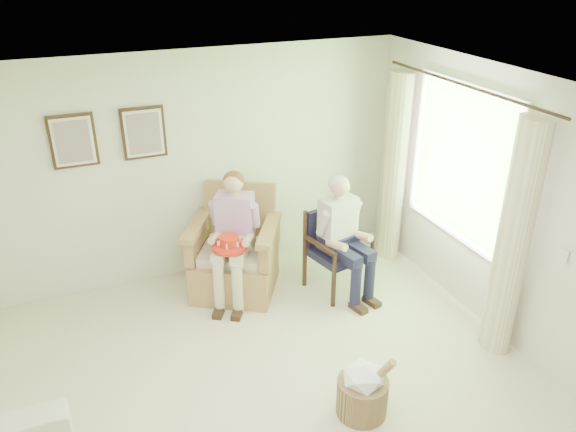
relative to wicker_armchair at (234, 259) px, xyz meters
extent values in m
plane|color=beige|center=(-0.30, -2.19, -0.37)|extent=(5.50, 5.50, 0.00)
cube|color=silver|center=(-0.30, 0.56, 0.93)|extent=(5.00, 0.04, 2.60)
cube|color=silver|center=(2.20, -2.19, 0.93)|extent=(0.04, 5.50, 2.60)
cube|color=white|center=(-0.30, -2.19, 2.23)|extent=(5.00, 5.50, 0.02)
cube|color=#2D6B23|center=(2.17, -0.99, 1.18)|extent=(0.02, 1.40, 1.50)
cube|color=white|center=(2.16, -0.99, 1.96)|extent=(0.04, 1.52, 0.06)
cube|color=white|center=(2.16, -0.99, 0.40)|extent=(0.04, 1.52, 0.06)
cylinder|color=#382114|center=(2.07, -0.99, 1.98)|extent=(0.03, 2.50, 0.03)
cylinder|color=beige|center=(2.03, -1.97, 0.78)|extent=(0.34, 0.34, 2.30)
cylinder|color=beige|center=(2.03, -0.01, 0.78)|extent=(0.34, 0.34, 2.30)
cube|color=#382114|center=(-1.45, 0.53, 1.41)|extent=(0.45, 0.03, 0.55)
cube|color=silver|center=(-1.45, 0.51, 1.41)|extent=(0.39, 0.01, 0.49)
cube|color=tan|center=(-1.45, 0.50, 1.41)|extent=(0.33, 0.01, 0.43)
cube|color=#382114|center=(-0.75, 0.53, 1.41)|extent=(0.45, 0.03, 0.55)
cube|color=silver|center=(-0.75, 0.51, 1.41)|extent=(0.39, 0.01, 0.49)
cube|color=tan|center=(-0.75, 0.50, 1.41)|extent=(0.33, 0.01, 0.43)
cube|color=tan|center=(0.00, -0.04, -0.14)|extent=(0.87, 0.84, 0.45)
cube|color=beige|center=(0.00, -0.07, 0.14)|extent=(0.67, 0.65, 0.11)
cube|color=tan|center=(0.00, 0.32, 0.45)|extent=(0.80, 0.25, 0.68)
cube|color=tan|center=(-0.40, -0.04, 0.26)|extent=(0.11, 0.78, 0.32)
cube|color=tan|center=(0.40, -0.04, 0.26)|extent=(0.11, 0.78, 0.32)
cylinder|color=black|center=(0.80, -0.71, -0.17)|extent=(0.05, 0.05, 0.40)
cylinder|color=black|center=(1.35, -0.71, -0.17)|extent=(0.05, 0.05, 0.40)
cylinder|color=black|center=(0.80, -0.20, -0.17)|extent=(0.05, 0.05, 0.40)
cylinder|color=black|center=(1.35, -0.20, -0.17)|extent=(0.05, 0.05, 0.40)
cube|color=#1B1836|center=(1.08, -0.46, 0.08)|extent=(0.53, 0.51, 0.09)
cube|color=#1B1836|center=(1.08, -0.21, 0.32)|extent=(0.49, 0.06, 0.45)
cube|color=beige|center=(0.00, -0.07, 0.30)|extent=(0.40, 0.26, 0.16)
cube|color=#CF97D6|center=(0.00, -0.05, 0.58)|extent=(0.39, 0.24, 0.46)
sphere|color=#DDAD8E|center=(0.00, -0.06, 0.95)|extent=(0.21, 0.21, 0.21)
ellipsoid|color=brown|center=(0.00, -0.04, 0.98)|extent=(0.22, 0.22, 0.18)
cube|color=beige|center=(-0.10, -0.29, 0.25)|extent=(0.14, 0.44, 0.13)
cube|color=beige|center=(0.10, -0.29, 0.25)|extent=(0.14, 0.44, 0.13)
cylinder|color=beige|center=(-0.10, -0.49, -0.05)|extent=(0.12, 0.12, 0.57)
cylinder|color=beige|center=(0.10, -0.49, -0.05)|extent=(0.12, 0.12, 0.57)
cube|color=#1C1A39|center=(1.08, -0.46, 0.23)|extent=(0.40, 0.26, 0.16)
cube|color=silver|center=(1.08, -0.44, 0.51)|extent=(0.39, 0.24, 0.46)
sphere|color=#DDAD8E|center=(1.08, -0.45, 0.88)|extent=(0.21, 0.21, 0.21)
ellipsoid|color=#B7B2AD|center=(1.08, -0.42, 0.91)|extent=(0.22, 0.22, 0.18)
cube|color=#1C1A39|center=(0.98, -0.68, 0.18)|extent=(0.14, 0.44, 0.13)
cube|color=#1C1A39|center=(1.18, -0.68, 0.18)|extent=(0.14, 0.44, 0.13)
cylinder|color=#1C1A39|center=(0.98, -0.88, -0.09)|extent=(0.12, 0.12, 0.50)
cylinder|color=#1C1A39|center=(1.18, -0.88, -0.09)|extent=(0.12, 0.12, 0.50)
cylinder|color=red|center=(-0.13, -0.32, 0.35)|extent=(0.37, 0.37, 0.04)
cylinder|color=red|center=(-0.13, -0.32, 0.41)|extent=(0.21, 0.21, 0.12)
cube|color=white|center=(-0.02, -0.32, 0.41)|extent=(0.05, 0.01, 0.05)
cube|color=white|center=(-0.08, -0.22, 0.41)|extent=(0.03, 0.04, 0.05)
cube|color=white|center=(-0.19, -0.22, 0.41)|extent=(0.03, 0.04, 0.05)
cube|color=white|center=(-0.24, -0.32, 0.41)|extent=(0.04, 0.01, 0.05)
cube|color=white|center=(-0.19, -0.41, 0.41)|extent=(0.03, 0.04, 0.05)
cube|color=white|center=(-0.08, -0.41, 0.41)|extent=(0.03, 0.04, 0.05)
cylinder|color=#A87B5B|center=(0.39, -2.24, -0.20)|extent=(0.49, 0.49, 0.33)
ellipsoid|color=white|center=(0.39, -2.24, 0.01)|extent=(0.38, 0.38, 0.23)
cylinder|color=#A57F56|center=(0.49, -2.29, 0.01)|extent=(0.17, 0.30, 0.50)
camera|label=1|loc=(-1.54, -5.26, 3.20)|focal=35.00mm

